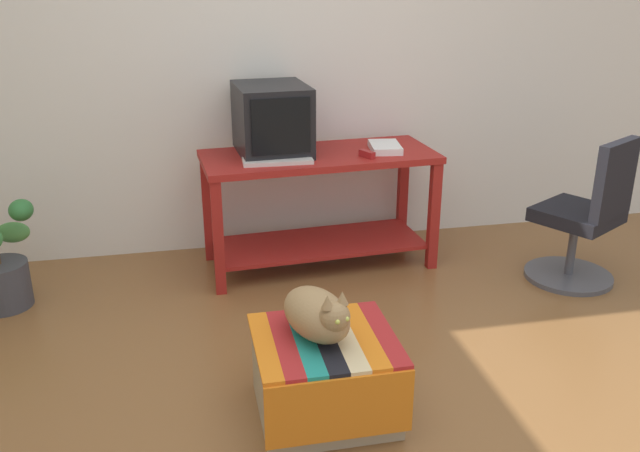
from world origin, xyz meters
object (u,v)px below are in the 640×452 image
(ottoman_with_blanket, at_px, (325,376))
(cat, at_px, (318,314))
(desk, at_px, (319,190))
(book, at_px, (385,147))
(tv_monitor, at_px, (272,120))
(office_chair, at_px, (585,221))
(potted_plant, at_px, (1,268))
(stapler, at_px, (367,154))
(keyboard, at_px, (278,161))

(ottoman_with_blanket, distance_m, cat, 0.29)
(desk, distance_m, cat, 1.54)
(cat, bearing_deg, ottoman_with_blanket, -57.78)
(book, bearing_deg, tv_monitor, 179.43)
(tv_monitor, bearing_deg, ottoman_with_blanket, -94.58)
(office_chair, bearing_deg, ottoman_with_blanket, -2.07)
(potted_plant, height_order, stapler, stapler)
(cat, distance_m, stapler, 1.50)
(desk, xyz_separation_m, potted_plant, (-1.83, -0.21, -0.26))
(potted_plant, bearing_deg, ottoman_with_blanket, -40.57)
(cat, bearing_deg, keyboard, 69.03)
(tv_monitor, height_order, office_chair, tv_monitor)
(desk, height_order, stapler, stapler)
(book, distance_m, office_chair, 1.25)
(book, distance_m, ottoman_with_blanket, 1.75)
(desk, bearing_deg, tv_monitor, 160.30)
(keyboard, relative_size, ottoman_with_blanket, 0.69)
(cat, xyz_separation_m, office_chair, (1.79, 0.92, -0.08))
(keyboard, xyz_separation_m, potted_plant, (-1.56, -0.06, -0.50))
(ottoman_with_blanket, xyz_separation_m, office_chair, (1.76, 0.94, 0.20))
(tv_monitor, height_order, book, tv_monitor)
(desk, height_order, potted_plant, desk)
(tv_monitor, bearing_deg, stapler, -26.54)
(desk, relative_size, cat, 3.15)
(ottoman_with_blanket, bearing_deg, cat, 141.40)
(tv_monitor, xyz_separation_m, potted_plant, (-1.56, -0.28, -0.69))
(keyboard, relative_size, cat, 0.87)
(keyboard, bearing_deg, office_chair, -12.19)
(desk, distance_m, ottoman_with_blanket, 1.58)
(book, xyz_separation_m, cat, (-0.73, -1.49, -0.28))
(potted_plant, bearing_deg, tv_monitor, 10.34)
(cat, distance_m, potted_plant, 2.01)
(office_chair, bearing_deg, cat, -2.88)
(office_chair, bearing_deg, book, -58.23)
(potted_plant, xyz_separation_m, office_chair, (3.30, -0.37, 0.15))
(tv_monitor, bearing_deg, keyboard, -94.99)
(book, bearing_deg, ottoman_with_blanket, -107.64)
(keyboard, bearing_deg, tv_monitor, 90.48)
(office_chair, bearing_deg, keyboard, -44.11)
(potted_plant, relative_size, stapler, 5.57)
(cat, bearing_deg, desk, 58.94)
(potted_plant, height_order, office_chair, office_chair)
(book, xyz_separation_m, ottoman_with_blanket, (-0.70, -1.51, -0.56))
(tv_monitor, xyz_separation_m, office_chair, (1.74, -0.66, -0.54))
(desk, bearing_deg, office_chair, -25.35)
(desk, distance_m, keyboard, 0.40)
(ottoman_with_blanket, bearing_deg, keyboard, 89.23)
(cat, bearing_deg, book, 44.81)
(desk, relative_size, keyboard, 3.60)
(keyboard, xyz_separation_m, book, (0.68, 0.13, 0.01))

